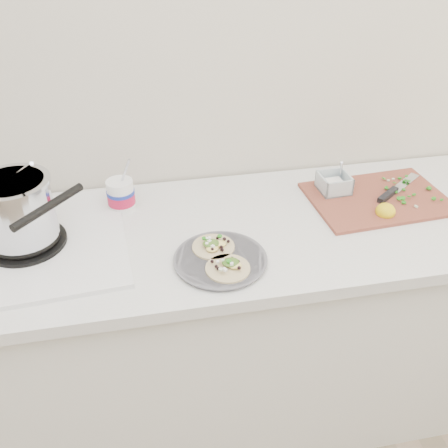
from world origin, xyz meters
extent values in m
cube|color=beige|center=(0.00, 1.73, 1.30)|extent=(3.50, 0.05, 2.60)
cube|color=silver|center=(0.00, 1.43, 0.43)|extent=(2.40, 0.62, 0.86)
cube|color=silver|center=(0.00, 1.41, 0.88)|extent=(2.44, 0.66, 0.04)
cube|color=silver|center=(-0.53, 1.43, 0.91)|extent=(0.60, 0.56, 0.01)
cylinder|color=black|center=(-0.53, 1.43, 0.92)|extent=(0.23, 0.23, 0.01)
torus|color=black|center=(-0.53, 1.43, 0.94)|extent=(0.20, 0.20, 0.02)
cylinder|color=silver|center=(-0.53, 1.43, 1.04)|extent=(0.20, 0.20, 0.18)
cylinder|color=#5A5960|center=(0.02, 1.25, 0.91)|extent=(0.25, 0.25, 0.01)
cylinder|color=#5A5960|center=(0.02, 1.25, 0.91)|extent=(0.27, 0.27, 0.00)
cylinder|color=white|center=(-0.25, 1.59, 0.95)|extent=(0.09, 0.09, 0.11)
cylinder|color=#BD153D|center=(-0.25, 1.59, 0.95)|extent=(0.09, 0.09, 0.04)
cylinder|color=#192D99|center=(-0.25, 1.59, 0.97)|extent=(0.09, 0.09, 0.01)
cube|color=brown|center=(0.61, 1.48, 0.91)|extent=(0.47, 0.34, 0.01)
cube|color=white|center=(0.47, 1.55, 0.93)|extent=(0.06, 0.06, 0.03)
ellipsoid|color=yellow|center=(0.58, 1.38, 0.93)|extent=(0.06, 0.06, 0.05)
cube|color=silver|center=(0.74, 1.55, 0.91)|extent=(0.15, 0.12, 0.00)
cube|color=black|center=(0.64, 1.47, 0.92)|extent=(0.10, 0.08, 0.02)
camera|label=1|loc=(-0.18, 0.16, 1.79)|focal=40.00mm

